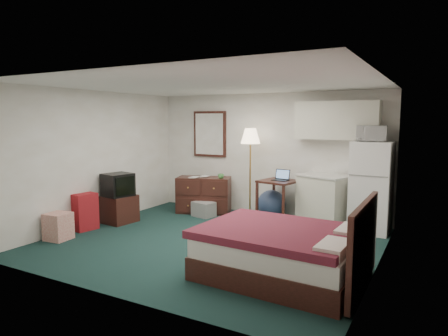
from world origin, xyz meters
The scene contains 25 objects.
floor centered at (0.00, 0.00, 0.00)m, with size 5.00×4.50×0.01m, color black.
ceiling centered at (0.00, 0.00, 2.50)m, with size 5.00×4.50×0.01m, color beige.
walls centered at (0.00, 0.00, 1.25)m, with size 5.01×4.51×2.50m.
mirror centered at (-1.35, 2.22, 1.65)m, with size 0.80×0.06×1.00m, color white, non-canonical shape.
upper_cabinets centered at (1.45, 2.08, 1.95)m, with size 1.50×0.35×0.70m, color silver, non-canonical shape.
headboard centered at (2.46, -0.79, 0.55)m, with size 0.06×1.56×1.00m, color black, non-canonical shape.
dresser centered at (-1.21, 1.73, 0.38)m, with size 1.11×0.50×0.76m, color black, non-canonical shape.
floor_lamp centered at (-0.19, 1.85, 0.90)m, with size 0.39×0.39×1.79m, color gold, non-canonical shape.
desk centered at (0.48, 1.71, 0.41)m, with size 0.65×0.65×0.82m, color black, non-canonical shape.
exercise_ball centered at (0.24, 1.96, 0.28)m, with size 0.57×0.57×0.57m, color navy.
kitchen_counter centered at (1.31, 1.91, 0.46)m, with size 0.84×0.64×0.93m, color silver, non-canonical shape.
fridge centered at (2.13, 1.88, 0.80)m, with size 0.66×0.66×1.59m, color white, non-canonical shape.
bed centered at (1.48, -0.79, 0.30)m, with size 1.90×1.48×0.61m, color maroon, non-canonical shape.
tv_stand centered at (-2.21, 0.24, 0.26)m, with size 0.52×0.57×0.52m, color black, non-canonical shape.
suitcase centered at (-2.35, -0.46, 0.33)m, with size 0.25×0.40×0.66m, color maroon, non-canonical shape.
retail_box centered at (-2.28, -1.09, 0.22)m, with size 0.36×0.36×0.44m, color silver, non-canonical shape.
file_bin centered at (-1.02, 1.42, 0.15)m, with size 0.43×0.32×0.30m, color gray, non-canonical shape.
cardboard_box_a centered at (0.11, 1.28, 0.10)m, with size 0.24×0.20×0.20m, color olive, non-canonical shape.
cardboard_box_b centered at (0.67, 1.17, 0.12)m, with size 0.21×0.25×0.25m, color olive, non-canonical shape.
laptop centered at (0.52, 1.68, 0.92)m, with size 0.29×0.24×0.20m, color black, non-canonical shape.
crt_tv centered at (-2.18, 0.20, 0.74)m, with size 0.47×0.50×0.43m, color black, non-canonical shape.
microwave centered at (2.09, 1.90, 1.76)m, with size 0.49×0.27×0.34m, color white.
book_a centered at (-1.42, 1.55, 0.87)m, with size 0.17×0.02×0.23m, color olive.
book_b centered at (-1.30, 1.77, 0.87)m, with size 0.17×0.02×0.23m, color olive.
mug centered at (-0.79, 1.72, 0.82)m, with size 0.13×0.10×0.13m, color #499245.
Camera 1 is at (3.18, -5.37, 1.96)m, focal length 32.00 mm.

